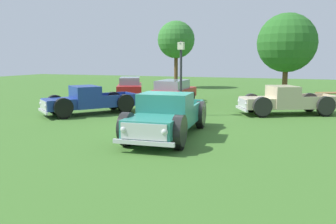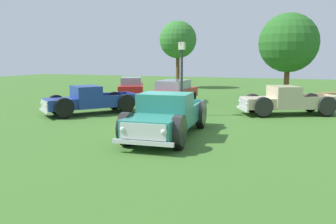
{
  "view_description": "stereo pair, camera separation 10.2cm",
  "coord_description": "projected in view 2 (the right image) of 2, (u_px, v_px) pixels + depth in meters",
  "views": [
    {
      "loc": [
        4.43,
        -12.16,
        2.86
      ],
      "look_at": [
        0.05,
        -0.35,
        0.9
      ],
      "focal_mm": 36.88,
      "sensor_mm": 36.0,
      "label": 1
    },
    {
      "loc": [
        4.53,
        -12.12,
        2.86
      ],
      "look_at": [
        0.05,
        -0.35,
        0.9
      ],
      "focal_mm": 36.88,
      "sensor_mm": 36.0,
      "label": 2
    }
  ],
  "objects": [
    {
      "name": "ground_plane",
      "position": [
        170.0,
        134.0,
        13.23
      ],
      "size": [
        80.0,
        80.0,
        0.0
      ],
      "primitive_type": "plane",
      "color": "#3D6B28"
    },
    {
      "name": "pickup_truck_foreground",
      "position": [
        165.0,
        117.0,
        12.4
      ],
      "size": [
        2.43,
        5.47,
        1.63
      ],
      "color": "#2D8475",
      "rests_on": "ground_plane"
    },
    {
      "name": "pickup_truck_behind_left",
      "position": [
        282.0,
        101.0,
        17.62
      ],
      "size": [
        5.08,
        3.62,
        1.48
      ],
      "color": "#C6B793",
      "rests_on": "ground_plane"
    },
    {
      "name": "pickup_truck_behind_right",
      "position": [
        85.0,
        101.0,
        17.74
      ],
      "size": [
        4.29,
        4.82,
        1.47
      ],
      "color": "navy",
      "rests_on": "ground_plane"
    },
    {
      "name": "sedan_distant_a",
      "position": [
        131.0,
        86.0,
        26.38
      ],
      "size": [
        3.39,
        4.64,
        1.44
      ],
      "color": "#B21E1E",
      "rests_on": "ground_plane"
    },
    {
      "name": "sedan_distant_b",
      "position": [
        174.0,
        91.0,
        21.96
      ],
      "size": [
        1.87,
        4.51,
        1.5
      ],
      "color": "#B21E1E",
      "rests_on": "ground_plane"
    },
    {
      "name": "lamp_post_near",
      "position": [
        182.0,
        77.0,
        17.16
      ],
      "size": [
        0.36,
        0.36,
        3.72
      ],
      "color": "#2D2D33",
      "rests_on": "ground_plane"
    },
    {
      "name": "picnic_table",
      "position": [
        336.0,
        97.0,
        21.31
      ],
      "size": [
        2.29,
        2.16,
        0.78
      ],
      "color": "olive",
      "rests_on": "ground_plane"
    },
    {
      "name": "oak_tree_east",
      "position": [
        288.0,
        43.0,
        23.71
      ],
      "size": [
        4.06,
        4.06,
        5.96
      ],
      "color": "brown",
      "rests_on": "ground_plane"
    },
    {
      "name": "oak_tree_west",
      "position": [
        178.0,
        40.0,
        33.35
      ],
      "size": [
        3.59,
        3.59,
        6.46
      ],
      "color": "brown",
      "rests_on": "ground_plane"
    }
  ]
}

